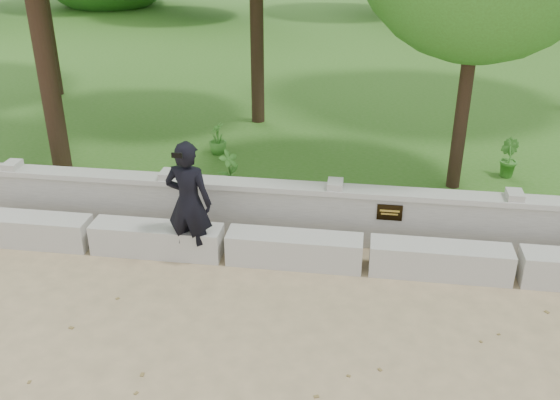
{
  "coord_description": "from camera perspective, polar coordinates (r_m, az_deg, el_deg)",
  "views": [
    {
      "loc": [
        -0.1,
        -5.62,
        4.66
      ],
      "look_at": [
        -1.21,
        1.95,
        0.96
      ],
      "focal_mm": 40.0,
      "sensor_mm": 36.0,
      "label": 1
    }
  ],
  "objects": [
    {
      "name": "parapet_wall",
      "position": [
        9.23,
        8.05,
        -1.49
      ],
      "size": [
        12.5,
        0.35,
        0.9
      ],
      "color": "#B9B6AE",
      "rests_on": "ground"
    },
    {
      "name": "shrub_a",
      "position": [
        10.42,
        -4.65,
        2.74
      ],
      "size": [
        0.42,
        0.43,
        0.68
      ],
      "primitive_type": "imported",
      "rotation": [
        0.0,
        0.0,
        0.86
      ],
      "color": "#41822C",
      "rests_on": "lawn"
    },
    {
      "name": "man_main",
      "position": [
        8.65,
        -8.33,
        -0.25
      ],
      "size": [
        0.7,
        0.63,
        1.8
      ],
      "color": "black",
      "rests_on": "ground"
    },
    {
      "name": "ground",
      "position": [
        7.3,
        7.43,
        -14.09
      ],
      "size": [
        80.0,
        80.0,
        0.0
      ],
      "primitive_type": "plane",
      "color": "tan",
      "rests_on": "ground"
    },
    {
      "name": "concrete_bench",
      "position": [
        8.73,
        7.87,
        -4.97
      ],
      "size": [
        11.9,
        0.45,
        0.45
      ],
      "color": "beige",
      "rests_on": "ground"
    },
    {
      "name": "shrub_b",
      "position": [
        11.6,
        20.11,
        3.64
      ],
      "size": [
        0.4,
        0.45,
        0.67
      ],
      "primitive_type": "imported",
      "rotation": [
        0.0,
        0.0,
        1.9
      ],
      "color": "#41822C",
      "rests_on": "lawn"
    },
    {
      "name": "shrub_d",
      "position": [
        11.96,
        -5.73,
        5.62
      ],
      "size": [
        0.4,
        0.42,
        0.61
      ],
      "primitive_type": "imported",
      "rotation": [
        0.0,
        0.0,
        5.02
      ],
      "color": "#41822C",
      "rests_on": "lawn"
    },
    {
      "name": "lawn",
      "position": [
        20.14,
        8.61,
        12.52
      ],
      "size": [
        40.0,
        22.0,
        0.25
      ],
      "primitive_type": "cube",
      "color": "#2F6217",
      "rests_on": "ground"
    }
  ]
}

